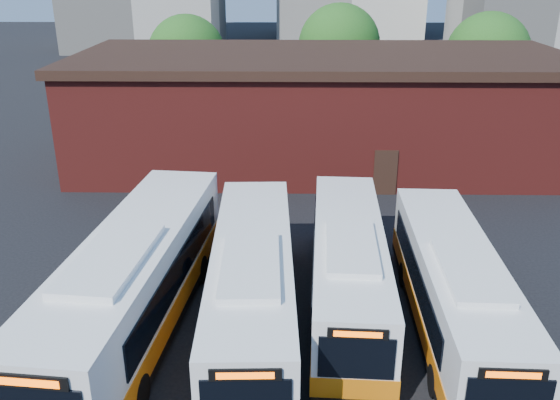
{
  "coord_description": "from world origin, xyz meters",
  "views": [
    {
      "loc": [
        -1.93,
        -14.91,
        11.25
      ],
      "look_at": [
        -2.29,
        5.64,
        2.99
      ],
      "focal_mm": 38.0,
      "sensor_mm": 36.0,
      "label": 1
    }
  ],
  "objects_px": {
    "bus_east": "(454,295)",
    "bus_mideast": "(348,271)",
    "bus_midwest": "(253,291)",
    "bus_west": "(135,288)"
  },
  "relations": [
    {
      "from": "bus_east",
      "to": "bus_mideast",
      "type": "bearing_deg",
      "value": 157.23
    },
    {
      "from": "bus_midwest",
      "to": "bus_east",
      "type": "height_order",
      "value": "bus_midwest"
    },
    {
      "from": "bus_west",
      "to": "bus_midwest",
      "type": "distance_m",
      "value": 3.74
    },
    {
      "from": "bus_mideast",
      "to": "bus_east",
      "type": "relative_size",
      "value": 0.99
    },
    {
      "from": "bus_mideast",
      "to": "bus_east",
      "type": "distance_m",
      "value": 3.56
    },
    {
      "from": "bus_midwest",
      "to": "bus_east",
      "type": "relative_size",
      "value": 1.05
    },
    {
      "from": "bus_mideast",
      "to": "bus_east",
      "type": "xyz_separation_m",
      "value": [
        3.24,
        -1.49,
        0.01
      ]
    },
    {
      "from": "bus_midwest",
      "to": "bus_east",
      "type": "distance_m",
      "value": 6.42
    },
    {
      "from": "bus_west",
      "to": "bus_east",
      "type": "height_order",
      "value": "bus_west"
    },
    {
      "from": "bus_midwest",
      "to": "bus_west",
      "type": "bearing_deg",
      "value": 179.66
    }
  ]
}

